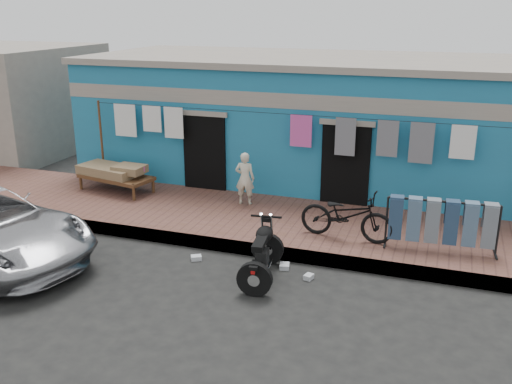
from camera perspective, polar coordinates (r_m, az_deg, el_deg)
name	(u,v)px	position (r m, az deg, el deg)	size (l,w,h in m)	color
ground	(218,290)	(9.89, -3.85, -9.78)	(80.00, 80.00, 0.00)	black
sidewalk	(271,223)	(12.40, 1.51, -3.14)	(28.00, 3.00, 0.25)	brown
curb	(248,249)	(11.13, -0.76, -5.70)	(28.00, 0.10, 0.25)	gray
building	(316,119)	(15.69, 6.02, 7.23)	(12.20, 5.20, 3.36)	#1F6990
clothesline	(285,136)	(13.08, 2.94, 5.64)	(10.06, 0.06, 2.10)	brown
seated_person	(245,178)	(13.04, -1.12, 1.37)	(0.44, 0.29, 1.23)	beige
bicycle	(347,210)	(11.22, 9.06, -1.79)	(0.65, 1.83, 1.18)	black
motorcycle	(262,252)	(10.04, 0.57, -6.01)	(0.78, 1.66, 1.03)	black
charpoy	(116,178)	(14.48, -13.81, 1.38)	(2.11, 1.29, 0.66)	brown
jeans_rack	(441,224)	(11.18, 18.04, -3.05)	(2.12, 0.56, 1.01)	black
litter_a	(196,258)	(11.01, -6.00, -6.56)	(0.20, 0.15, 0.09)	silver
litter_b	(309,277)	(10.27, 5.29, -8.44)	(0.18, 0.13, 0.09)	silver
litter_c	(284,266)	(10.63, 2.87, -7.42)	(0.22, 0.17, 0.09)	silver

